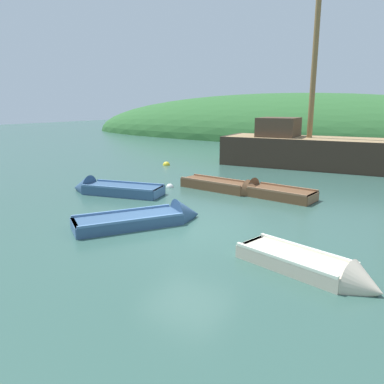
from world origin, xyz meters
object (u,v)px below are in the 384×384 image
at_px(sailing_ship, 343,158).
at_px(rowboat_outer_left, 315,270).
at_px(rowboat_far, 269,193).
at_px(rowboat_center, 109,190).
at_px(rowboat_near_dock, 150,220).
at_px(buoy_yellow, 166,165).
at_px(buoy_white, 170,187).
at_px(rowboat_portside, 226,188).

xyz_separation_m(sailing_ship, rowboat_outer_left, (2.23, -14.60, -0.52)).
distance_m(sailing_ship, rowboat_far, 8.50).
bearing_deg(rowboat_center, rowboat_near_dock, 136.57).
height_order(rowboat_outer_left, buoy_yellow, rowboat_outer_left).
xyz_separation_m(rowboat_center, buoy_white, (1.44, 2.21, -0.12)).
distance_m(sailing_ship, rowboat_center, 13.25).
distance_m(rowboat_far, buoy_yellow, 9.09).
xyz_separation_m(rowboat_portside, buoy_white, (-2.40, -0.67, -0.13)).
bearing_deg(rowboat_center, buoy_white, -136.03).
xyz_separation_m(rowboat_center, buoy_yellow, (-2.31, 7.17, -0.12)).
bearing_deg(sailing_ship, rowboat_center, -125.97).
distance_m(rowboat_portside, rowboat_far, 1.88).
relative_size(rowboat_center, rowboat_far, 1.26).
relative_size(rowboat_portside, buoy_white, 11.82).
relative_size(rowboat_center, rowboat_near_dock, 1.04).
xyz_separation_m(rowboat_outer_left, rowboat_far, (-3.35, 6.18, 0.02)).
xyz_separation_m(rowboat_near_dock, buoy_yellow, (-6.18, 9.45, -0.10)).
xyz_separation_m(rowboat_outer_left, rowboat_near_dock, (-5.19, 0.98, 0.00)).
bearing_deg(rowboat_near_dock, sailing_ship, 20.91).
bearing_deg(sailing_ship, rowboat_far, -102.43).
height_order(rowboat_outer_left, rowboat_far, rowboat_far).
relative_size(rowboat_portside, buoy_yellow, 9.02).
bearing_deg(rowboat_center, sailing_ship, -134.09).
distance_m(rowboat_near_dock, rowboat_portside, 5.16).
distance_m(buoy_white, buoy_yellow, 6.21).
bearing_deg(buoy_yellow, rowboat_far, -27.91).
xyz_separation_m(sailing_ship, rowboat_far, (-1.12, -8.41, -0.50)).
relative_size(rowboat_outer_left, buoy_white, 10.10).
relative_size(rowboat_center, buoy_white, 12.38).
relative_size(rowboat_near_dock, rowboat_portside, 1.00).
bearing_deg(rowboat_outer_left, sailing_ship, 113.56).
height_order(rowboat_center, rowboat_far, rowboat_center).
bearing_deg(rowboat_far, buoy_white, 16.42).
xyz_separation_m(rowboat_near_dock, rowboat_far, (1.85, 5.20, 0.02)).
bearing_deg(rowboat_portside, rowboat_far, 7.10).
xyz_separation_m(sailing_ship, rowboat_center, (-6.84, -11.33, -0.50)).
distance_m(sailing_ship, buoy_white, 10.61).
distance_m(rowboat_outer_left, buoy_white, 9.39).
height_order(rowboat_center, buoy_yellow, rowboat_center).
height_order(sailing_ship, rowboat_outer_left, sailing_ship).
xyz_separation_m(rowboat_center, rowboat_near_dock, (3.88, -2.28, -0.03)).
bearing_deg(rowboat_far, rowboat_center, 34.11).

